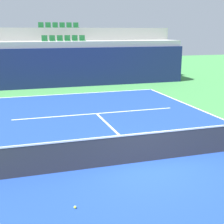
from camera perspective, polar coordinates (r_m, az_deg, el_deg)
ground_plane at (r=10.48m, az=6.16°, el=-8.75°), size 80.00×80.00×0.00m
court_surface at (r=10.48m, az=6.16°, el=-8.72°), size 11.00×24.00×0.01m
baseline_far at (r=21.53m, az=-6.47°, el=3.27°), size 11.00×0.10×0.00m
service_line_far at (r=16.24m, az=-2.75°, el=-0.27°), size 8.26×0.10×0.00m
centre_service_line at (r=13.29m, az=0.72°, el=-3.58°), size 0.10×6.40×0.00m
back_wall at (r=24.08m, az=-7.85°, el=7.81°), size 18.63×0.30×2.87m
stands_tier_lower at (r=25.38m, az=-8.38°, el=8.63°), size 18.63×2.40×3.32m
stands_tier_upper at (r=27.71m, az=-9.21°, el=10.09°), size 18.63×2.40×4.32m
seating_row_lower at (r=25.37m, az=-8.56°, el=12.66°), size 3.33×0.44×0.44m
seating_row_upper at (r=27.74m, az=-9.43°, el=14.81°), size 3.33×0.44×0.44m
tennis_net at (r=10.29m, az=6.23°, el=-6.14°), size 11.08×0.08×1.07m
tennis_ball_0 at (r=7.93m, az=-6.59°, el=-16.46°), size 0.07×0.07×0.07m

